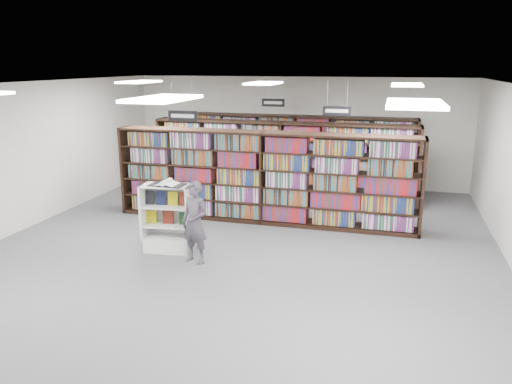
% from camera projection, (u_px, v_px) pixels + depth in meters
% --- Properties ---
extents(floor, '(12.00, 12.00, 0.00)m').
position_uv_depth(floor, '(238.00, 251.00, 9.79)').
color(floor, '#56565B').
rests_on(floor, ground).
extents(ceiling, '(10.00, 12.00, 0.10)m').
position_uv_depth(ceiling, '(236.00, 85.00, 8.99)').
color(ceiling, white).
rests_on(ceiling, wall_back).
extents(wall_back, '(10.00, 0.10, 3.20)m').
position_uv_depth(wall_back, '(297.00, 131.00, 14.99)').
color(wall_back, silver).
rests_on(wall_back, ground).
extents(wall_left, '(0.10, 12.00, 3.20)m').
position_uv_depth(wall_left, '(14.00, 159.00, 10.67)').
color(wall_left, silver).
rests_on(wall_left, ground).
extents(bookshelf_row_near, '(7.00, 0.60, 2.10)m').
position_uv_depth(bookshelf_row_near, '(263.00, 178.00, 11.39)').
color(bookshelf_row_near, black).
rests_on(bookshelf_row_near, floor).
extents(bookshelf_row_mid, '(7.00, 0.60, 2.10)m').
position_uv_depth(bookshelf_row_mid, '(282.00, 161.00, 13.26)').
color(bookshelf_row_mid, black).
rests_on(bookshelf_row_mid, floor).
extents(bookshelf_row_far, '(7.00, 0.60, 2.10)m').
position_uv_depth(bookshelf_row_far, '(295.00, 151.00, 14.85)').
color(bookshelf_row_far, black).
rests_on(bookshelf_row_far, floor).
extents(aisle_sign_left, '(0.65, 0.02, 0.80)m').
position_uv_depth(aisle_sign_left, '(183.00, 115.00, 10.47)').
color(aisle_sign_left, '#B2B2B7').
rests_on(aisle_sign_left, ceiling).
extents(aisle_sign_right, '(0.65, 0.02, 0.80)m').
position_uv_depth(aisle_sign_right, '(337.00, 110.00, 11.57)').
color(aisle_sign_right, '#B2B2B7').
rests_on(aisle_sign_right, ceiling).
extents(aisle_sign_center, '(0.65, 0.02, 0.80)m').
position_uv_depth(aisle_sign_center, '(273.00, 102.00, 13.95)').
color(aisle_sign_center, '#B2B2B7').
rests_on(aisle_sign_center, ceiling).
extents(troffer_front_center, '(0.60, 1.20, 0.04)m').
position_uv_depth(troffer_front_center, '(163.00, 99.00, 6.20)').
color(troffer_front_center, white).
rests_on(troffer_front_center, ceiling).
extents(troffer_front_right, '(0.60, 1.20, 0.04)m').
position_uv_depth(troffer_front_right, '(415.00, 104.00, 5.43)').
color(troffer_front_right, white).
rests_on(troffer_front_right, ceiling).
extents(troffer_back_left, '(0.60, 1.20, 0.04)m').
position_uv_depth(troffer_back_left, '(139.00, 82.00, 11.63)').
color(troffer_back_left, white).
rests_on(troffer_back_left, ceiling).
extents(troffer_back_center, '(0.60, 1.20, 0.04)m').
position_uv_depth(troffer_back_center, '(264.00, 83.00, 10.86)').
color(troffer_back_center, white).
rests_on(troffer_back_center, ceiling).
extents(troffer_back_right, '(0.60, 1.20, 0.04)m').
position_uv_depth(troffer_back_right, '(407.00, 85.00, 10.09)').
color(troffer_back_right, white).
rests_on(troffer_back_right, ceiling).
extents(endcap_display, '(1.00, 0.58, 1.34)m').
position_uv_depth(endcap_display, '(168.00, 228.00, 9.77)').
color(endcap_display, white).
rests_on(endcap_display, floor).
extents(open_book, '(0.69, 0.42, 0.13)m').
position_uv_depth(open_book, '(167.00, 184.00, 9.47)').
color(open_book, black).
rests_on(open_book, endcap_display).
extents(shopper, '(0.65, 0.52, 1.54)m').
position_uv_depth(shopper, '(195.00, 222.00, 9.10)').
color(shopper, '#4B4650').
rests_on(shopper, floor).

